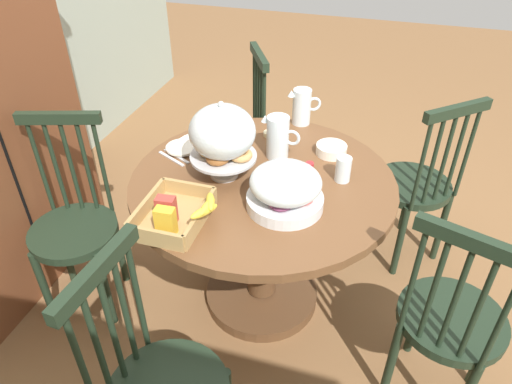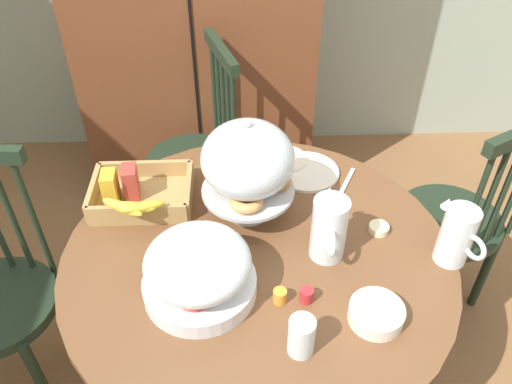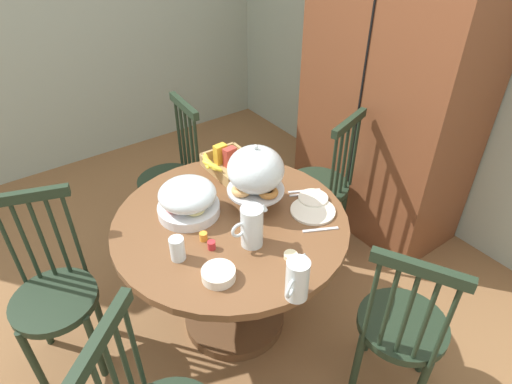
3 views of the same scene
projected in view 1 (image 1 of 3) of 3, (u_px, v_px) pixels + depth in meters
ground_plane at (294, 283)px, 2.52m from camera, size 10.00×10.00×0.00m
dining_table at (262, 220)px, 2.14m from camera, size 1.13×1.13×0.74m
windsor_chair_near_window at (450, 323)px, 1.75m from camera, size 0.43×0.43×0.97m
windsor_chair_by_cabinet at (415, 187)px, 2.45m from camera, size 0.47×0.47×0.97m
windsor_chair_facing_door at (237, 138)px, 2.87m from camera, size 0.45×0.45×0.97m
windsor_chair_far_side at (75, 228)px, 2.19m from camera, size 0.42×0.43×0.97m
pastry_stand_with_dome at (222, 135)px, 1.91m from camera, size 0.28×0.28×0.34m
fruit_platter_covered at (285, 189)px, 1.80m from camera, size 0.30×0.30×0.18m
orange_juice_pitcher at (302, 108)px, 2.37m from camera, size 0.10×0.17×0.18m
milk_pitcher at (278, 139)px, 2.10m from camera, size 0.10×0.18×0.20m
cereal_basket at (176, 214)px, 1.75m from camera, size 0.32×0.30×0.12m
china_plate_large at (200, 144)px, 2.23m from camera, size 0.22×0.22×0.01m
china_plate_small at (182, 147)px, 2.18m from camera, size 0.15×0.15×0.01m
cereal_bowl at (331, 149)px, 2.16m from camera, size 0.14×0.14×0.04m
drinking_glass at (343, 169)px, 1.97m from camera, size 0.06×0.06×0.11m
butter_dish at (270, 134)px, 2.30m from camera, size 0.06×0.06×0.02m
jam_jar_strawberry at (309, 167)px, 2.05m from camera, size 0.04×0.04×0.04m
jam_jar_apricot at (306, 175)px, 1.99m from camera, size 0.04×0.04×0.04m
table_knife at (177, 156)px, 2.15m from camera, size 0.09×0.16×0.01m
dinner_fork at (171, 159)px, 2.13m from camera, size 0.09×0.16×0.01m
soup_spoon at (222, 134)px, 2.31m from camera, size 0.09×0.16×0.01m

